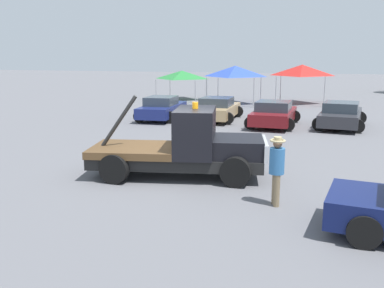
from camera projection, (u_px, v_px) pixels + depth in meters
ground_plane at (177, 176)px, 13.32m from camera, size 160.00×160.00×0.00m
tow_truck at (187, 148)px, 13.10m from camera, size 5.64×2.96×2.51m
person_near_truck at (277, 165)px, 10.53m from camera, size 0.39×0.39×1.75m
parked_car_navy at (162, 108)px, 25.11m from camera, size 2.62×4.80×1.34m
parked_car_tan at (217, 109)px, 24.64m from camera, size 2.54×4.46×1.34m
parked_car_maroon at (274, 114)px, 22.59m from camera, size 2.62×4.51×1.34m
parked_car_charcoal at (341, 115)px, 22.19m from camera, size 2.80×4.79×1.34m
canopy_tent_green at (182, 75)px, 35.73m from camera, size 3.42×3.42×2.43m
canopy_tent_blue at (235, 71)px, 32.53m from camera, size 3.57×3.57×2.91m
canopy_tent_red at (302, 70)px, 32.77m from camera, size 3.56×3.56×2.99m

